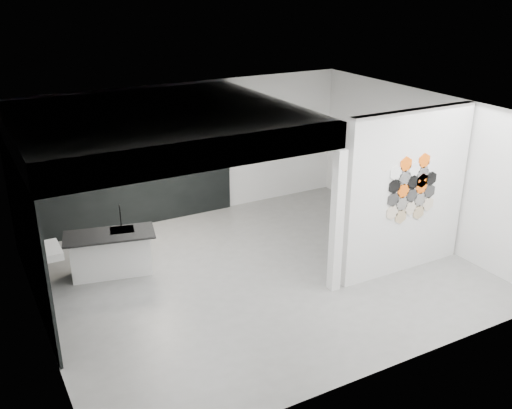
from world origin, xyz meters
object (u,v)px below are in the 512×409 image
object	(u,v)px
kitchen_island	(111,253)
bottle_dark	(116,164)
glass_bowl	(198,153)
utensil_cup	(89,169)
glass_vase	(198,152)
wall_basin	(47,251)
partition_panel	(407,193)
kettle	(170,156)
stockpot	(89,167)

from	to	relation	value
kitchen_island	bottle_dark	xyz separation A→B (m)	(0.64, 1.67, 0.99)
kitchen_island	glass_bowl	distance (m)	3.03
kitchen_island	utensil_cup	bearing A→B (deg)	98.27
glass_bowl	glass_vase	bearing A→B (deg)	0.00
wall_basin	glass_vase	size ratio (longest dim) A/B	4.52
utensil_cup	kitchen_island	bearing A→B (deg)	-94.77
partition_panel	bottle_dark	distance (m)	5.40
kitchen_island	utensil_cup	world-z (taller)	utensil_cup
wall_basin	kettle	world-z (taller)	kettle
utensil_cup	partition_panel	bearing A→B (deg)	-42.11
bottle_dark	utensil_cup	world-z (taller)	bottle_dark
stockpot	utensil_cup	world-z (taller)	stockpot
partition_panel	utensil_cup	bearing A→B (deg)	137.89
glass_vase	bottle_dark	distance (m)	1.70
kitchen_island	stockpot	size ratio (longest dim) A/B	6.45
wall_basin	kitchen_island	distance (m)	1.21
kettle	bottle_dark	size ratio (longest dim) A/B	1.32
kettle	utensil_cup	world-z (taller)	kettle
partition_panel	kettle	distance (m)	4.70
partition_panel	bottle_dark	xyz separation A→B (m)	(-3.78, 3.87, -0.01)
glass_bowl	kitchen_island	bearing A→B (deg)	-144.51
wall_basin	glass_bowl	size ratio (longest dim) A/B	4.54
glass_vase	utensil_cup	distance (m)	2.20
wall_basin	kettle	xyz separation A→B (m)	(2.79, 2.07, 0.55)
glass_vase	kitchen_island	bearing A→B (deg)	-144.51
wall_basin	stockpot	distance (m)	2.45
glass_bowl	utensil_cup	distance (m)	2.20
kitchen_island	kettle	size ratio (longest dim) A/B	8.61
kettle	glass_bowl	size ratio (longest dim) A/B	1.39
wall_basin	glass_vase	distance (m)	4.01
wall_basin	utensil_cup	bearing A→B (deg)	60.07
glass_vase	bottle_dark	size ratio (longest dim) A/B	0.96
stockpot	kettle	size ratio (longest dim) A/B	1.33
partition_panel	utensil_cup	world-z (taller)	partition_panel
kettle	bottle_dark	xyz separation A→B (m)	(-1.10, 0.00, -0.01)
kitchen_island	stockpot	xyz separation A→B (m)	(0.13, 1.67, 1.02)
partition_panel	utensil_cup	size ratio (longest dim) A/B	26.41
glass_bowl	glass_vase	world-z (taller)	glass_vase
glass_bowl	utensil_cup	xyz separation A→B (m)	(-2.20, 0.00, 0.01)
stockpot	kettle	bearing A→B (deg)	0.00
kitchen_island	kettle	distance (m)	2.61
kettle	partition_panel	bearing A→B (deg)	-75.29
glass_vase	utensil_cup	xyz separation A→B (m)	(-2.20, 0.00, -0.01)
wall_basin	partition_panel	bearing A→B (deg)	-18.23
kitchen_island	glass_vase	size ratio (longest dim) A/B	11.90
kitchen_island	glass_vase	world-z (taller)	glass_vase
kitchen_island	kettle	xyz separation A→B (m)	(1.74, 1.67, 1.00)
partition_panel	stockpot	distance (m)	5.77
kitchen_island	bottle_dark	world-z (taller)	bottle_dark
wall_basin	stockpot	bearing A→B (deg)	60.20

